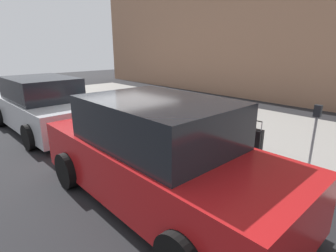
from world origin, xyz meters
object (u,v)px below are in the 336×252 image
(suitcase_maroon_6, at_px, (162,118))
(bollard_post, at_px, (110,103))
(suitcase_silver_4, at_px, (186,124))
(parking_meter, at_px, (315,128))
(suitcase_black_0, at_px, (251,143))
(suitcase_red_1, at_px, (230,139))
(suitcase_navy_3, at_px, (202,128))
(suitcase_teal_2, at_px, (214,130))
(parked_car_red_0, at_px, (158,155))
(suitcase_red_8, at_px, (140,113))
(parked_car_silver_1, at_px, (43,106))
(suitcase_olive_5, at_px, (175,119))
(fire_hydrant, at_px, (126,105))
(suitcase_black_7, at_px, (152,114))

(suitcase_maroon_6, distance_m, bollard_post, 2.64)
(bollard_post, bearing_deg, suitcase_maroon_6, -177.00)
(suitcase_silver_4, bearing_deg, parking_meter, -174.82)
(suitcase_black_0, height_order, suitcase_red_1, suitcase_black_0)
(suitcase_silver_4, bearing_deg, suitcase_navy_3, -172.82)
(suitcase_black_0, xyz_separation_m, suitcase_teal_2, (0.97, 0.03, 0.06))
(parking_meter, bearing_deg, suitcase_black_0, 15.56)
(suitcase_silver_4, bearing_deg, suitcase_red_1, 178.15)
(parked_car_red_0, bearing_deg, suitcase_navy_3, -64.96)
(suitcase_red_8, relative_size, parked_car_silver_1, 0.19)
(suitcase_red_1, relative_size, suitcase_olive_5, 0.78)
(suitcase_black_0, height_order, parking_meter, parking_meter)
(suitcase_silver_4, bearing_deg, suitcase_olive_5, -7.27)
(suitcase_maroon_6, xyz_separation_m, suitcase_red_8, (1.03, 0.05, -0.05))
(suitcase_teal_2, relative_size, suitcase_maroon_6, 0.88)
(fire_hydrant, bearing_deg, parked_car_red_0, 151.66)
(suitcase_red_1, bearing_deg, suitcase_teal_2, 1.03)
(suitcase_maroon_6, bearing_deg, fire_hydrant, -0.37)
(parking_meter, bearing_deg, suitcase_navy_3, 4.78)
(suitcase_silver_4, relative_size, fire_hydrant, 1.21)
(suitcase_olive_5, height_order, parking_meter, parking_meter)
(fire_hydrant, xyz_separation_m, parking_meter, (-5.89, -0.25, 0.43))
(suitcase_black_0, bearing_deg, suitcase_black_7, -1.40)
(fire_hydrant, distance_m, parked_car_silver_1, 2.55)
(suitcase_teal_2, distance_m, suitcase_red_8, 2.96)
(parking_meter, distance_m, parked_car_silver_1, 7.10)
(parked_car_red_0, bearing_deg, suitcase_red_8, -33.09)
(parking_meter, bearing_deg, parked_car_silver_1, 22.31)
(suitcase_black_7, bearing_deg, suitcase_olive_5, -179.55)
(suitcase_silver_4, bearing_deg, parked_car_red_0, 124.54)
(suitcase_olive_5, bearing_deg, suitcase_navy_3, -179.97)
(suitcase_maroon_6, distance_m, fire_hydrant, 1.90)
(suitcase_olive_5, bearing_deg, suitcase_silver_4, 172.73)
(suitcase_navy_3, height_order, parked_car_red_0, parked_car_red_0)
(bollard_post, bearing_deg, suitcase_red_1, -179.09)
(suitcase_maroon_6, height_order, parked_car_red_0, parked_car_red_0)
(suitcase_black_0, height_order, suitcase_black_7, suitcase_black_7)
(suitcase_black_7, relative_size, parking_meter, 0.71)
(suitcase_teal_2, height_order, suitcase_olive_5, suitcase_olive_5)
(parking_meter, height_order, parked_car_red_0, parked_car_red_0)
(suitcase_red_1, xyz_separation_m, bollard_post, (5.03, 0.08, 0.08))
(suitcase_red_1, relative_size, suitcase_black_7, 0.87)
(suitcase_red_8, bearing_deg, suitcase_teal_2, 179.61)
(suitcase_teal_2, bearing_deg, parked_car_silver_1, 27.67)
(suitcase_teal_2, distance_m, fire_hydrant, 3.83)
(suitcase_red_1, height_order, suitcase_black_7, suitcase_black_7)
(suitcase_olive_5, distance_m, parked_car_silver_1, 3.94)
(parked_car_red_0, distance_m, parked_car_silver_1, 5.21)
(suitcase_black_7, height_order, parked_car_red_0, parked_car_red_0)
(suitcase_red_8, xyz_separation_m, parked_car_red_0, (-3.66, 2.39, 0.38))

